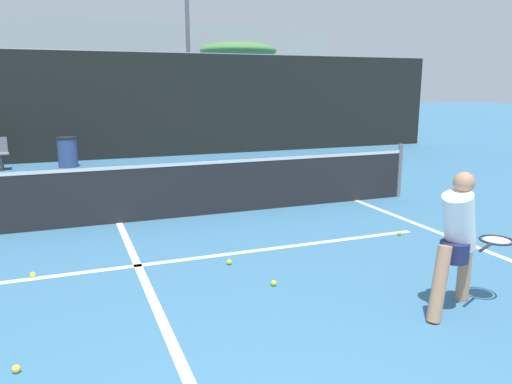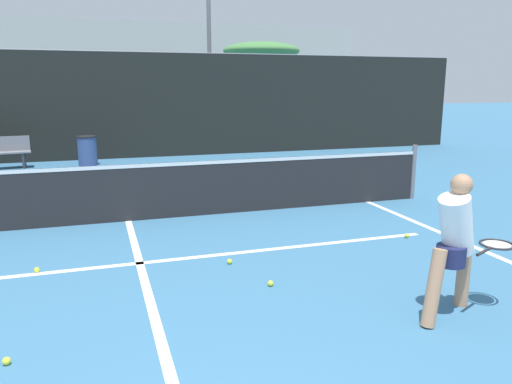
{
  "view_description": "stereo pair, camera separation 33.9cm",
  "coord_description": "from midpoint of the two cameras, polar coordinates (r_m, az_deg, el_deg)",
  "views": [
    {
      "loc": [
        -0.76,
        -1.81,
        2.22
      ],
      "look_at": [
        1.37,
        3.68,
        0.95
      ],
      "focal_mm": 35.0,
      "sensor_mm": 36.0,
      "label": 1
    },
    {
      "loc": [
        -0.44,
        -1.93,
        2.22
      ],
      "look_at": [
        1.37,
        3.68,
        0.95
      ],
      "focal_mm": 35.0,
      "sensor_mm": 36.0,
      "label": 2
    }
  ],
  "objects": [
    {
      "name": "tennis_ball_scattered_7",
      "position": [
        4.64,
        -24.69,
        -17.18
      ],
      "size": [
        0.07,
        0.07,
        0.07
      ],
      "primitive_type": "sphere",
      "color": "#D1E033",
      "rests_on": "ground"
    },
    {
      "name": "fence_back",
      "position": [
        15.76,
        -15.95,
        9.43
      ],
      "size": [
        24.0,
        0.06,
        3.2
      ],
      "color": "black",
      "rests_on": "ground"
    },
    {
      "name": "tennis_ball_scattered_4",
      "position": [
        6.36,
        -1.5,
        -7.96
      ],
      "size": [
        0.07,
        0.07,
        0.07
      ],
      "primitive_type": "sphere",
      "color": "#D1E033",
      "rests_on": "ground"
    },
    {
      "name": "player_practicing",
      "position": [
        5.24,
        23.56,
        -5.09
      ],
      "size": [
        1.21,
        0.49,
        1.4
      ],
      "rotation": [
        0.0,
        0.0,
        0.45
      ],
      "color": "tan",
      "rests_on": "ground"
    },
    {
      "name": "tennis_ball_scattered_3",
      "position": [
        6.57,
        -22.41,
        -8.25
      ],
      "size": [
        0.07,
        0.07,
        0.07
      ],
      "primitive_type": "sphere",
      "color": "#D1E033",
      "rests_on": "ground"
    },
    {
      "name": "court_center_mark",
      "position": [
        5.72,
        -10.7,
        -10.86
      ],
      "size": [
        0.1,
        5.94,
        0.01
      ],
      "primitive_type": "cube",
      "color": "white",
      "rests_on": "ground"
    },
    {
      "name": "trash_bin",
      "position": [
        14.72,
        -18.09,
        4.51
      ],
      "size": [
        0.54,
        0.54,
        0.82
      ],
      "color": "#384C7F",
      "rests_on": "ground"
    },
    {
      "name": "parked_car",
      "position": [
        19.9,
        -20.65,
        6.63
      ],
      "size": [
        1.72,
        4.2,
        1.34
      ],
      "color": "navy",
      "rests_on": "ground"
    },
    {
      "name": "tennis_ball_scattered_6",
      "position": [
        7.78,
        18.06,
        -4.78
      ],
      "size": [
        0.07,
        0.07,
        0.07
      ],
      "primitive_type": "sphere",
      "color": "#D1E033",
      "rests_on": "ground"
    },
    {
      "name": "tennis_ball_scattered_5",
      "position": [
        5.7,
        3.41,
        -10.4
      ],
      "size": [
        0.07,
        0.07,
        0.07
      ],
      "primitive_type": "sphere",
      "color": "#D1E033",
      "rests_on": "ground"
    },
    {
      "name": "building_far",
      "position": [
        35.14,
        -17.41,
        13.09
      ],
      "size": [
        36.0,
        2.4,
        6.24
      ],
      "primitive_type": "cube",
      "color": "#B2ADA3",
      "rests_on": "ground"
    },
    {
      "name": "court_sideline_right",
      "position": [
        7.65,
        25.28,
        -5.89
      ],
      "size": [
        0.1,
        6.94,
        0.01
      ],
      "primitive_type": "cube",
      "color": "white",
      "rests_on": "ground"
    },
    {
      "name": "tree_west",
      "position": [
        26.47,
        0.99,
        15.73
      ],
      "size": [
        3.92,
        3.92,
        4.36
      ],
      "color": "brown",
      "rests_on": "ground"
    },
    {
      "name": "court_service_line",
      "position": [
        6.52,
        -11.69,
        -7.97
      ],
      "size": [
        8.25,
        0.1,
        0.01
      ],
      "primitive_type": "cube",
      "color": "white",
      "rests_on": "ground"
    },
    {
      "name": "net",
      "position": [
        8.41,
        -13.46,
        0.1
      ],
      "size": [
        11.09,
        0.09,
        1.07
      ],
      "color": "slate",
      "rests_on": "ground"
    }
  ]
}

